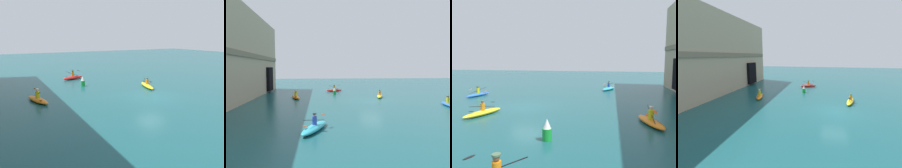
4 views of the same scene
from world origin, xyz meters
TOP-DOWN VIEW (x-y plane):
  - ground_plane at (0.00, 0.00)m, footprint 120.00×120.00m
  - kayak_orange at (3.19, 9.49)m, footprint 3.23×1.67m
  - kayak_yellow at (3.30, -1.97)m, footprint 3.39×1.61m
  - kayak_red at (11.44, 3.74)m, footprint 1.64×2.99m
  - marker_buoy at (7.09, 4.01)m, footprint 0.47×0.47m

SIDE VIEW (x-z plane):
  - ground_plane at x=0.00m, z-range 0.00..0.00m
  - kayak_yellow at x=3.30m, z-range -0.31..0.75m
  - kayak_orange at x=3.19m, z-range -0.35..0.81m
  - kayak_red at x=11.44m, z-range -0.33..0.84m
  - marker_buoy at x=7.09m, z-range -0.04..1.06m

